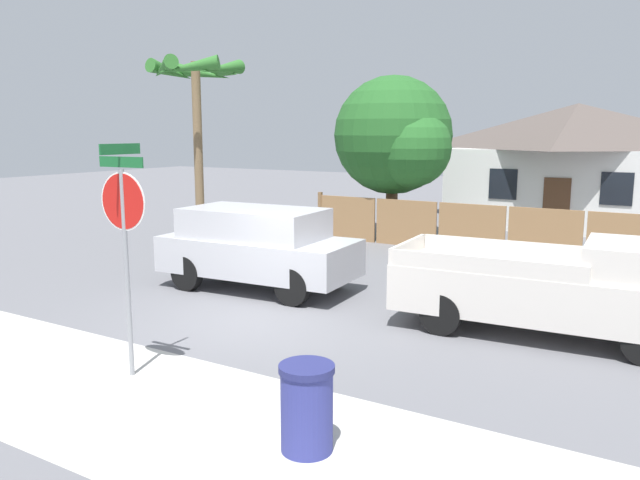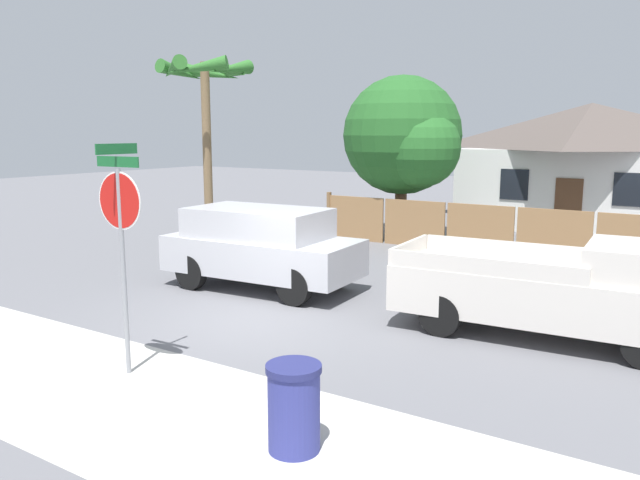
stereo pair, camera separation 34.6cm
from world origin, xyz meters
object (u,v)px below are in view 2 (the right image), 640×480
at_px(orange_pickup, 560,289).
at_px(stop_sign, 121,220).
at_px(house, 588,162).
at_px(palm_tree, 205,86).
at_px(trash_bin, 294,407).
at_px(red_suv, 261,245).
at_px(oak_tree, 406,138).

distance_m(orange_pickup, stop_sign, 7.35).
bearing_deg(stop_sign, house, 79.39).
distance_m(palm_tree, trash_bin, 14.43).
height_order(house, stop_sign, house).
xyz_separation_m(red_suv, trash_bin, (4.92, -5.68, -0.50)).
xyz_separation_m(oak_tree, orange_pickup, (6.72, -7.99, -2.49)).
bearing_deg(house, palm_tree, -130.48).
distance_m(house, stop_sign, 20.11).
bearing_deg(stop_sign, trash_bin, -11.46).
relative_size(house, oak_tree, 1.66).
height_order(oak_tree, palm_tree, palm_tree).
bearing_deg(stop_sign, red_suv, 103.84).
distance_m(palm_tree, red_suv, 7.44).
xyz_separation_m(oak_tree, trash_bin, (5.10, -13.69, -2.85)).
xyz_separation_m(palm_tree, trash_bin, (9.98, -9.42, -4.46)).
relative_size(house, orange_pickup, 1.68).
relative_size(oak_tree, orange_pickup, 1.01).
xyz_separation_m(red_suv, stop_sign, (1.51, -5.14, 1.30)).
xyz_separation_m(oak_tree, stop_sign, (1.69, -13.15, -1.05)).
xyz_separation_m(house, trash_bin, (0.57, -20.44, -1.90)).
bearing_deg(palm_tree, red_suv, -36.47).
height_order(palm_tree, red_suv, palm_tree).
relative_size(house, red_suv, 1.96).
bearing_deg(stop_sign, palm_tree, 123.98).
height_order(palm_tree, trash_bin, palm_tree).
xyz_separation_m(orange_pickup, trash_bin, (-1.62, -5.69, -0.36)).
xyz_separation_m(oak_tree, palm_tree, (-4.88, -4.26, 1.61)).
distance_m(palm_tree, orange_pickup, 12.86).
relative_size(oak_tree, red_suv, 1.18).
height_order(orange_pickup, trash_bin, orange_pickup).
relative_size(stop_sign, trash_bin, 3.35).
relative_size(oak_tree, palm_tree, 0.94).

